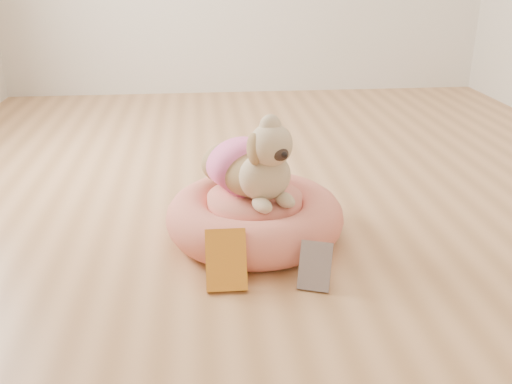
{
  "coord_description": "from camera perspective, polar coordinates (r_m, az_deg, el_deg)",
  "views": [
    {
      "loc": [
        -0.42,
        -2.63,
        1.08
      ],
      "look_at": [
        -0.21,
        -0.55,
        0.22
      ],
      "focal_mm": 40.0,
      "sensor_mm": 36.0,
      "label": 1
    }
  ],
  "objects": [
    {
      "name": "floor",
      "position": [
        2.87,
        2.99,
        0.3
      ],
      "size": [
        4.5,
        4.5,
        0.0
      ],
      "primitive_type": "plane",
      "color": "#B37C4A",
      "rests_on": "ground"
    },
    {
      "name": "book_yellow",
      "position": [
        2.01,
        -3.01,
        -6.79
      ],
      "size": [
        0.14,
        0.13,
        0.2
      ],
      "primitive_type": "cube",
      "rotation": [
        -0.53,
        0.0,
        -0.01
      ],
      "color": "gold",
      "rests_on": "floor"
    },
    {
      "name": "dog",
      "position": [
        2.25,
        -0.39,
        4.12
      ],
      "size": [
        0.52,
        0.6,
        0.37
      ],
      "primitive_type": null,
      "rotation": [
        0.0,
        0.0,
        0.41
      ],
      "color": "brown",
      "rests_on": "pet_bed"
    },
    {
      "name": "pet_bed",
      "position": [
        2.35,
        -0.12,
        -2.48
      ],
      "size": [
        0.73,
        0.73,
        0.19
      ],
      "color": "#EB7A5B",
      "rests_on": "floor"
    },
    {
      "name": "book_white",
      "position": [
        2.02,
        5.94,
        -7.36
      ],
      "size": [
        0.14,
        0.12,
        0.16
      ],
      "primitive_type": "cube",
      "rotation": [
        -0.46,
        0.0,
        -0.35
      ],
      "color": "silver",
      "rests_on": "floor"
    }
  ]
}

